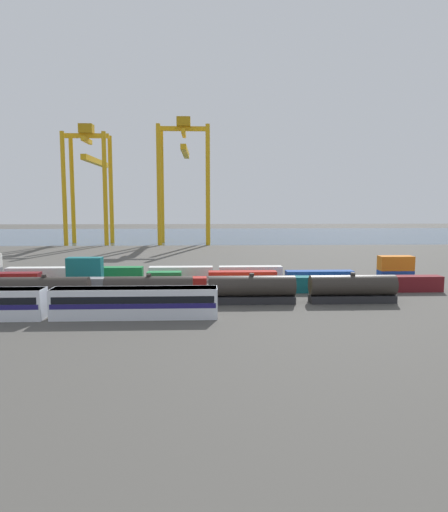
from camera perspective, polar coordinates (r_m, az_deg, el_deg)
The scene contains 24 objects.
ground_plane at distance 123.20m, azimuth -9.46°, elevation -0.35°, with size 420.00×420.00×0.00m, color #4C4944.
harbour_water at distance 216.32m, azimuth -6.42°, elevation 2.62°, with size 400.00×110.00×0.01m, color #384C60.
passenger_train at distance 62.39m, azimuth -21.07°, elevation -5.39°, with size 42.95×3.14×3.90m.
freight_tank_row at distance 67.02m, azimuth -2.93°, elevation -4.18°, with size 57.56×2.99×4.45m.
shipping_container_2 at distance 81.71m, azimuth -25.41°, elevation -3.45°, with size 12.10×2.44×2.60m, color orange.
shipping_container_3 at distance 77.54m, azimuth -16.48°, elevation -3.59°, with size 12.10×2.44×2.60m, color slate.
shipping_container_4 at distance 75.43m, azimuth -6.80°, elevation -3.64°, with size 12.10×2.44×2.60m, color #AD211C.
shipping_container_5 at distance 75.55m, azimuth 3.15°, elevation -3.59°, with size 12.10×2.44×2.60m, color gold.
shipping_container_6 at distance 77.89m, azimuth 12.77°, elevation -3.43°, with size 12.10×2.44×2.60m, color #146066.
shipping_container_7 at distance 82.26m, azimuth 21.60°, elevation -3.21°, with size 12.10×2.44×2.60m, color maroon.
shipping_container_9 at distance 88.74m, azimuth -25.60°, elevation -2.71°, with size 12.10×2.44×2.60m, color maroon.
shipping_container_10 at distance 84.24m, azimuth -16.88°, elevation -2.81°, with size 6.04×2.44×2.60m, color #146066.
shipping_container_11 at distance 83.87m, azimuth -16.94°, elevation -1.06°, with size 6.04×2.44×2.60m, color #146066.
shipping_container_12 at distance 81.87m, azimuth -7.43°, elevation -2.85°, with size 6.04×2.44×2.60m, color #197538.
shipping_container_13 at distance 81.82m, azimuth 2.30°, elevation -2.80°, with size 12.10×2.44×2.60m, color #AD211C.
shipping_container_14 at distance 84.09m, azimuth 11.78°, elevation -2.68°, with size 12.10×2.44×2.60m, color #1C4299.
shipping_container_15 at distance 88.50m, azimuth 20.53°, elevation -2.50°, with size 6.04×2.44×2.60m, color #1C4299.
shipping_container_16 at distance 88.15m, azimuth 20.59°, elevation -0.83°, with size 6.04×2.44×2.60m, color orange.
shipping_container_19 at distance 93.32m, azimuth -21.96°, elevation -2.12°, with size 12.10×2.44×2.60m, color silver.
shipping_container_20 at distance 89.73m, azimuth -13.91°, elevation -2.16°, with size 12.10×2.44×2.60m, color #197538.
shipping_container_21 at distance 88.04m, azimuth -5.37°, elevation -2.16°, with size 12.10×2.44×2.60m, color silver.
shipping_container_22 at distance 88.35m, azimuth 3.31°, elevation -2.11°, with size 12.10×2.44×2.60m, color silver.
gantry_crane_west at distance 175.52m, azimuth -16.37°, elevation 9.97°, with size 15.69×36.22×42.42m.
gantry_crane_central at distance 170.27m, azimuth -4.96°, elevation 10.95°, with size 18.64×34.25×45.07m.
Camera 1 is at (15.22, -81.39, 14.55)m, focal length 32.14 mm.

